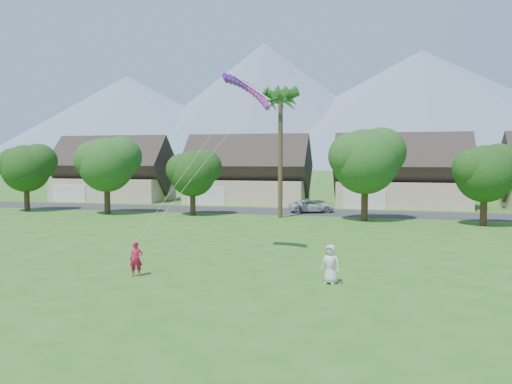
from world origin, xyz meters
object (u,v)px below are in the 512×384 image
(parked_car, at_px, (312,206))
(kite_flyer, at_px, (136,259))
(parafoil_kite, at_px, (249,88))
(watcher, at_px, (330,264))

(parked_car, bearing_deg, kite_flyer, 151.67)
(parafoil_kite, bearing_deg, watcher, -48.96)
(parafoil_kite, bearing_deg, kite_flyer, -127.19)
(parked_car, distance_m, parafoil_kite, 26.11)
(kite_flyer, distance_m, watcher, 9.48)
(watcher, xyz_separation_m, parafoil_kite, (-5.28, 5.41, 8.97))
(parked_car, height_order, parafoil_kite, parafoil_kite)
(kite_flyer, relative_size, parafoil_kite, 0.53)
(parked_car, bearing_deg, parafoil_kite, 159.06)
(kite_flyer, xyz_separation_m, parafoil_kite, (4.17, 6.20, 9.03))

